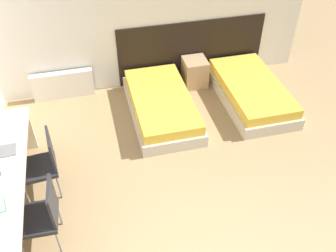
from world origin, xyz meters
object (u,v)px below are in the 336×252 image
(nightstand, at_px, (195,72))
(chair_near_laptop, at_px, (42,163))
(bed_near_door, at_px, (251,92))
(chair_near_notebook, at_px, (42,214))
(bed_near_window, at_px, (161,105))

(nightstand, distance_m, chair_near_laptop, 3.21)
(bed_near_door, bearing_deg, chair_near_laptop, -160.59)
(bed_near_door, xyz_separation_m, nightstand, (-0.78, 0.72, 0.07))
(chair_near_laptop, height_order, chair_near_notebook, same)
(bed_near_window, distance_m, chair_near_notebook, 2.69)
(nightstand, bearing_deg, chair_near_notebook, -133.75)
(bed_near_window, bearing_deg, bed_near_door, 0.00)
(bed_near_door, distance_m, chair_near_notebook, 3.90)
(chair_near_laptop, bearing_deg, nightstand, 31.13)
(bed_near_window, height_order, nightstand, nightstand)
(bed_near_door, height_order, chair_near_laptop, chair_near_laptop)
(nightstand, relative_size, chair_near_notebook, 0.55)
(nightstand, relative_size, chair_near_laptop, 0.55)
(nightstand, distance_m, chair_near_notebook, 3.73)
(nightstand, xyz_separation_m, chair_near_laptop, (-2.57, -1.90, 0.25))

